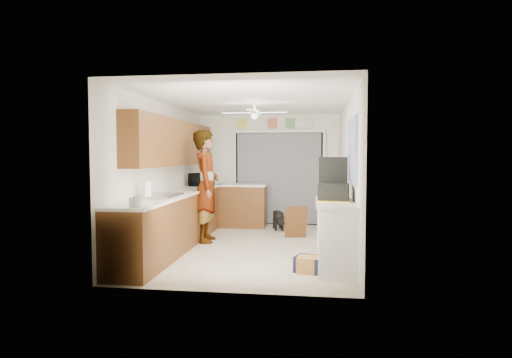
{
  "coord_description": "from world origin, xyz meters",
  "views": [
    {
      "loc": [
        1.03,
        -7.26,
        1.59
      ],
      "look_at": [
        0.0,
        0.4,
        1.15
      ],
      "focal_mm": 30.0,
      "sensor_mm": 36.0,
      "label": 1
    }
  ],
  "objects": [
    {
      "name": "wall_front",
      "position": [
        0.0,
        -2.5,
        1.25
      ],
      "size": [
        3.2,
        0.0,
        3.2
      ],
      "primitive_type": "plane",
      "rotation": [
        -1.57,
        0.0,
        0.0
      ],
      "color": "white",
      "rests_on": "ground"
    },
    {
      "name": "wall_right",
      "position": [
        1.6,
        0.0,
        1.25
      ],
      "size": [
        0.0,
        5.0,
        5.0
      ],
      "primitive_type": "plane",
      "rotation": [
        1.57,
        0.0,
        -1.57
      ],
      "color": "white",
      "rests_on": "ground"
    },
    {
      "name": "peninsula_top",
      "position": [
        -0.5,
        2.0,
        0.92
      ],
      "size": [
        1.04,
        0.64,
        0.04
      ],
      "primitive_type": "cube",
      "color": "white",
      "rests_on": "peninsula_base"
    },
    {
      "name": "faucet",
      "position": [
        -1.48,
        -1.0,
        1.05
      ],
      "size": [
        0.03,
        0.03,
        0.22
      ],
      "primitive_type": "cylinder",
      "color": "silver",
      "rests_on": "left_countertop"
    },
    {
      "name": "left_countertop",
      "position": [
        -1.29,
        0.0,
        0.92
      ],
      "size": [
        0.62,
        4.8,
        0.04
      ],
      "primitive_type": "cube",
      "color": "white",
      "rests_on": "left_base_cabinets"
    },
    {
      "name": "wall_left",
      "position": [
        -1.6,
        0.0,
        1.25
      ],
      "size": [
        0.0,
        5.0,
        5.0
      ],
      "primitive_type": "plane",
      "rotation": [
        1.57,
        0.0,
        1.57
      ],
      "color": "white",
      "rests_on": "ground"
    },
    {
      "name": "right_counter_base",
      "position": [
        1.35,
        -1.2,
        0.45
      ],
      "size": [
        0.5,
        1.4,
        0.9
      ],
      "primitive_type": "cube",
      "color": "white",
      "rests_on": "floor"
    },
    {
      "name": "suitcase",
      "position": [
        1.32,
        -1.11,
        1.06
      ],
      "size": [
        0.47,
        0.59,
        0.23
      ],
      "primitive_type": "cube",
      "rotation": [
        0.0,
        0.0,
        -0.11
      ],
      "color": "black",
      "rests_on": "right_counter_top"
    },
    {
      "name": "man",
      "position": [
        -0.9,
        0.32,
        1.02
      ],
      "size": [
        0.59,
        0.8,
        2.04
      ],
      "primitive_type": "imported",
      "rotation": [
        0.0,
        0.0,
        1.71
      ],
      "color": "white",
      "rests_on": "floor"
    },
    {
      "name": "door_trim_left",
      "position": [
        -0.77,
        2.44,
        1.05
      ],
      "size": [
        0.06,
        0.04,
        2.1
      ],
      "primitive_type": "cube",
      "color": "white",
      "rests_on": "wall_back"
    },
    {
      "name": "suitcase_lid",
      "position": [
        1.32,
        -0.82,
        1.31
      ],
      "size": [
        0.42,
        0.08,
        0.5
      ],
      "primitive_type": "cube",
      "rotation": [
        0.0,
        0.0,
        -0.11
      ],
      "color": "black",
      "rests_on": "suitcase"
    },
    {
      "name": "right_counter_top",
      "position": [
        1.34,
        -1.2,
        0.92
      ],
      "size": [
        0.54,
        1.44,
        0.04
      ],
      "primitive_type": "cube",
      "color": "white",
      "rests_on": "right_counter_base"
    },
    {
      "name": "upper_cabinets",
      "position": [
        -1.44,
        0.2,
        1.8
      ],
      "size": [
        0.32,
        4.0,
        0.8
      ],
      "primitive_type": "cube",
      "color": "brown",
      "rests_on": "wall_left"
    },
    {
      "name": "floor",
      "position": [
        0.0,
        0.0,
        0.0
      ],
      "size": [
        5.0,
        5.0,
        0.0
      ],
      "primitive_type": "plane",
      "color": "#BBAC97",
      "rests_on": "ground"
    },
    {
      "name": "wall_back",
      "position": [
        0.0,
        2.5,
        1.25
      ],
      "size": [
        3.2,
        0.0,
        3.2
      ],
      "primitive_type": "plane",
      "rotation": [
        1.57,
        0.0,
        0.0
      ],
      "color": "white",
      "rests_on": "ground"
    },
    {
      "name": "ceiling_fan",
      "position": [
        0.0,
        0.2,
        2.32
      ],
      "size": [
        1.14,
        1.14,
        0.24
      ],
      "primitive_type": "cube",
      "color": "white",
      "rests_on": "ceiling"
    },
    {
      "name": "sink_basin",
      "position": [
        -1.29,
        -1.0,
        0.95
      ],
      "size": [
        0.5,
        0.76,
        0.06
      ],
      "primitive_type": "cube",
      "color": "silver",
      "rests_on": "left_countertop"
    },
    {
      "name": "cabinet_door_panel",
      "position": [
        0.71,
        0.86,
        0.31
      ],
      "size": [
        0.44,
        0.25,
        0.62
      ],
      "primitive_type": "cube",
      "rotation": [
        0.21,
        0.0,
        0.24
      ],
      "color": "brown",
      "rests_on": "floor"
    },
    {
      "name": "jar_a",
      "position": [
        -1.13,
        -2.25,
        1.01
      ],
      "size": [
        0.13,
        0.13,
        0.14
      ],
      "primitive_type": "cylinder",
      "rotation": [
        0.0,
        0.0,
        -0.32
      ],
      "color": "silver",
      "rests_on": "left_countertop"
    },
    {
      "name": "back_opening_recess",
      "position": [
        0.25,
        2.47,
        1.05
      ],
      "size": [
        2.0,
        0.06,
        2.1
      ],
      "primitive_type": "cube",
      "color": "black",
      "rests_on": "wall_back"
    },
    {
      "name": "microwave",
      "position": [
        -1.27,
        1.37,
        1.08
      ],
      "size": [
        0.48,
        0.57,
        0.27
      ],
      "primitive_type": "imported",
      "rotation": [
        0.0,
        0.0,
        1.23
      ],
      "color": "black",
      "rests_on": "left_countertop"
    },
    {
      "name": "ceiling",
      "position": [
        0.0,
        0.0,
        2.5
      ],
      "size": [
        5.0,
        5.0,
        0.0
      ],
      "primitive_type": "plane",
      "rotation": [
        3.14,
        0.0,
        0.0
      ],
      "color": "white",
      "rests_on": "ground"
    },
    {
      "name": "header_frame_2",
      "position": [
        0.1,
        2.47,
        2.3
      ],
      "size": [
        0.22,
        0.02,
        0.22
      ],
      "primitive_type": "cube",
      "color": "#C6604A",
      "rests_on": "wall_back"
    },
    {
      "name": "peninsula_base",
      "position": [
        -0.5,
        2.0,
        0.45
      ],
      "size": [
        1.0,
        0.6,
        0.9
      ],
      "primitive_type": "cube",
      "color": "brown",
      "rests_on": "floor"
    },
    {
      "name": "jar_b",
      "position": [
        -1.19,
        -2.25,
        1.0
      ],
      "size": [
        0.09,
        0.09,
        0.12
      ],
      "primitive_type": "cylinder",
      "rotation": [
        0.0,
        0.0,
        -0.08
      ],
      "color": "silver",
      "rests_on": "left_countertop"
    },
    {
      "name": "curtain_panel",
      "position": [
        0.25,
        2.43,
        1.05
      ],
      "size": [
        1.9,
        0.03,
        2.05
      ],
      "primitive_type": "cube",
      "color": "gray",
      "rests_on": "wall_back"
    },
    {
      "name": "header_frame_0",
      "position": [
        -0.6,
        2.47,
        2.3
      ],
      "size": [
        0.22,
        0.02,
        0.22
      ],
      "primitive_type": "cube",
      "color": "#D6CD47",
      "rests_on": "wall_back"
    },
    {
      "name": "door_trim_right",
      "position": [
        1.27,
        2.44,
        1.05
      ],
      "size": [
        0.06,
        0.04,
        2.1
      ],
      "primitive_type": "cube",
      "color": "white",
      "rests_on": "wall_back"
    },
    {
      "name": "abstract_painting",
      "position": [
        1.58,
        -1.0,
        1.65
      ],
      "size": [
        0.03,
        1.15,
        0.95
      ],
      "primitive_type": "cube",
      "color": "#FB5CC5",
      "rests_on": "wall_right"
    },
    {
      "name": "suitcase_rim",
      "position": [
        1.32,
        -1.11,
        0.95
      ],
      "size": [
        0.5,
        0.62,
        0.02
      ],
      "primitive_type": "cube",
      "rotation": [
        0.0,
        0.0,
        -0.11
      ],
      "color": "yellow",
      "rests_on": "suitcase"
    },
    {
      "name": "door_trim_head",
      "position": [
        0.25,
        2.44,
        2.12
      ],
      "size": [
        2.1,
        0.04,
        0.06
      ],
      "primitive_type": "cube",
      "color": "white",
      "rests_on": "wall_back"
    },
    {
      "name": "header_frame_3",
      "position": [
        0.5,
        2.47,
        2.3
      ],
      "size": [
        0.22,
        0.02,
        0.22
      ],
      "primitive_type": "cube",
      "color": "#60A15C",
      "rests_on": "wall_back"
    },
    {
      "name": "cardboard_box",
      "position": [
        1.0,
        -1.53,
        0.11
      ],
      "size": [
        0.38,
        0.31,
        0.21
      ],
      "primitive_type": "cube",
      "rotation": [
        0.0,
        0.0,
        -0.16
      ],
      "color": "#A27332",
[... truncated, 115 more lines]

